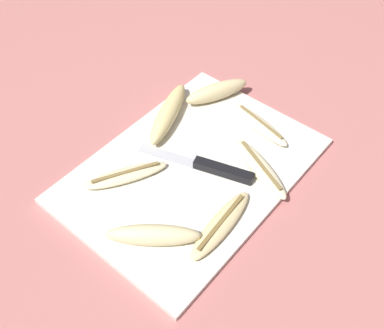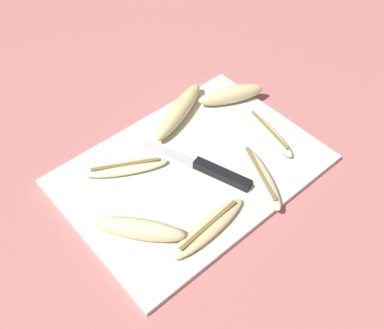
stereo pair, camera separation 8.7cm
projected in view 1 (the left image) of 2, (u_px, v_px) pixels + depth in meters
name	position (u px, v px, depth m)	size (l,w,h in m)	color
ground_plane	(192.00, 172.00, 0.89)	(4.00, 4.00, 0.00)	#B76B66
cutting_board	(192.00, 170.00, 0.89)	(0.49, 0.35, 0.01)	silver
knife	(214.00, 168.00, 0.87)	(0.09, 0.23, 0.02)	black
banana_bright_far	(260.00, 125.00, 0.95)	(0.06, 0.16, 0.02)	beige
banana_cream_curved	(126.00, 175.00, 0.86)	(0.16, 0.11, 0.02)	beige
banana_golden_short	(168.00, 113.00, 0.96)	(0.19, 0.11, 0.04)	#EDD689
banana_ripe_center	(217.00, 91.00, 1.00)	(0.15, 0.10, 0.04)	beige
banana_pale_long	(260.00, 168.00, 0.87)	(0.10, 0.17, 0.02)	beige
banana_soft_right	(153.00, 235.00, 0.76)	(0.13, 0.15, 0.04)	beige
banana_mellow_near	(221.00, 225.00, 0.78)	(0.17, 0.05, 0.02)	beige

